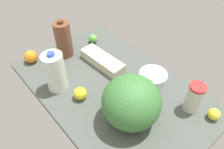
# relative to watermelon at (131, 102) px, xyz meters

# --- Properties ---
(countertop) EXTENTS (1.20, 0.76, 0.03)m
(countertop) POSITION_rel_watermelon_xyz_m (0.23, -0.08, -0.15)
(countertop) COLOR #4A514C
(countertop) RESTS_ON ground
(watermelon) EXTENTS (0.29, 0.29, 0.27)m
(watermelon) POSITION_rel_watermelon_xyz_m (0.00, 0.00, 0.00)
(watermelon) COLOR #3A7636
(watermelon) RESTS_ON countertop
(egg_carton) EXTENTS (0.33, 0.13, 0.06)m
(egg_carton) POSITION_rel_watermelon_xyz_m (0.43, -0.16, -0.10)
(egg_carton) COLOR beige
(egg_carton) RESTS_ON countertop
(chocolate_milk_jug) EXTENTS (0.11, 0.11, 0.27)m
(chocolate_milk_jug) POSITION_rel_watermelon_xyz_m (0.68, -0.04, -0.01)
(chocolate_milk_jug) COLOR brown
(chocolate_milk_jug) RESTS_ON countertop
(milk_jug) EXTENTS (0.12, 0.12, 0.26)m
(milk_jug) POSITION_rel_watermelon_xyz_m (0.45, 0.16, -0.01)
(milk_jug) COLOR white
(milk_jug) RESTS_ON countertop
(tumbler_cup) EXTENTS (0.09, 0.09, 0.17)m
(tumbler_cup) POSITION_rel_watermelon_xyz_m (-0.17, -0.30, -0.05)
(tumbler_cup) COLOR beige
(tumbler_cup) RESTS_ON countertop
(mixing_bowl) EXTENTS (0.17, 0.17, 0.06)m
(mixing_bowl) POSITION_rel_watermelon_xyz_m (0.11, -0.30, -0.10)
(mixing_bowl) COLOR silver
(mixing_bowl) RESTS_ON countertop
(lime_by_jug) EXTENTS (0.06, 0.06, 0.06)m
(lime_by_jug) POSITION_rel_watermelon_xyz_m (0.68, -0.27, -0.10)
(lime_by_jug) COLOR #5DBB40
(lime_by_jug) RESTS_ON countertop
(lemon_far_back) EXTENTS (0.06, 0.06, 0.06)m
(lemon_far_back) POSITION_rel_watermelon_xyz_m (-0.28, -0.33, -0.10)
(lemon_far_back) COLOR yellow
(lemon_far_back) RESTS_ON countertop
(orange_loose) EXTENTS (0.08, 0.08, 0.08)m
(orange_loose) POSITION_rel_watermelon_xyz_m (0.77, 0.18, -0.09)
(orange_loose) COLOR orange
(orange_loose) RESTS_ON countertop
(lemon_beside_bowl) EXTENTS (0.08, 0.08, 0.08)m
(lemon_beside_bowl) POSITION_rel_watermelon_xyz_m (0.28, 0.11, -0.10)
(lemon_beside_bowl) COLOR yellow
(lemon_beside_bowl) RESTS_ON countertop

